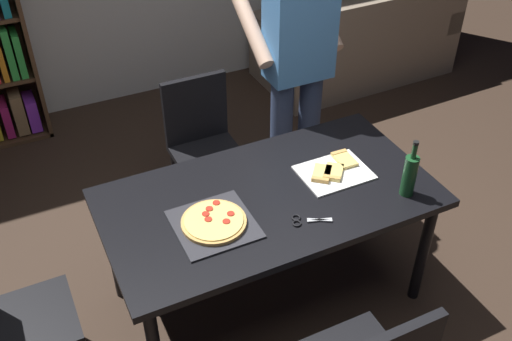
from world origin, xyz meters
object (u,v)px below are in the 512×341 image
object	(u,v)px
chair_left_end	(5,318)
wine_bottle	(410,175)
chair_far_side	(203,139)
couch	(358,45)
pepperoni_pizza_on_tray	(214,223)
dining_table	(269,206)
person_serving_pizza	(297,67)
kitchen_scissors	(305,220)

from	to	relation	value
chair_left_end	wine_bottle	world-z (taller)	wine_bottle
chair_far_side	couch	size ratio (longest dim) A/B	0.52
pepperoni_pizza_on_tray	dining_table	bearing A→B (deg)	14.20
couch	wine_bottle	world-z (taller)	wine_bottle
chair_far_side	pepperoni_pizza_on_tray	bearing A→B (deg)	-108.06
dining_table	wine_bottle	size ratio (longest dim) A/B	5.28
dining_table	couch	bearing A→B (deg)	46.26
chair_far_side	wine_bottle	bearing A→B (deg)	-62.87
person_serving_pizza	wine_bottle	distance (m)	1.01
chair_left_end	dining_table	bearing A→B (deg)	0.00
chair_far_side	wine_bottle	world-z (taller)	wine_bottle
chair_left_end	kitchen_scissors	xyz separation A→B (m)	(1.39, -0.25, 0.24)
pepperoni_pizza_on_tray	chair_left_end	bearing A→B (deg)	175.14
chair_left_end	person_serving_pizza	size ratio (longest dim) A/B	0.51
chair_left_end	couch	xyz separation A→B (m)	(3.22, 1.99, -0.21)
chair_left_end	wine_bottle	xyz separation A→B (m)	(1.95, -0.29, 0.36)
chair_far_side	chair_left_end	xyz separation A→B (m)	(-1.32, -0.93, 0.00)
chair_far_side	person_serving_pizza	distance (m)	0.76
chair_left_end	couch	distance (m)	3.79
dining_table	person_serving_pizza	distance (m)	0.95
kitchen_scissors	wine_bottle	bearing A→B (deg)	-4.05
dining_table	pepperoni_pizza_on_tray	distance (m)	0.35
dining_table	kitchen_scissors	size ratio (longest dim) A/B	8.47
chair_far_side	pepperoni_pizza_on_tray	distance (m)	1.10
chair_left_end	pepperoni_pizza_on_tray	world-z (taller)	chair_left_end
dining_table	wine_bottle	xyz separation A→B (m)	(0.63, -0.29, 0.19)
dining_table	person_serving_pizza	world-z (taller)	person_serving_pizza
chair_left_end	wine_bottle	size ratio (longest dim) A/B	2.85
chair_left_end	couch	bearing A→B (deg)	31.66
chair_far_side	person_serving_pizza	size ratio (longest dim) A/B	0.51
wine_bottle	dining_table	bearing A→B (deg)	155.38
chair_far_side	kitchen_scissors	bearing A→B (deg)	-86.83
couch	wine_bottle	xyz separation A→B (m)	(-1.28, -2.27, 0.57)
chair_left_end	kitchen_scissors	size ratio (longest dim) A/B	4.57
chair_far_side	dining_table	bearing A→B (deg)	-90.00
chair_far_side	couch	world-z (taller)	chair_far_side
chair_left_end	wine_bottle	bearing A→B (deg)	-8.38
dining_table	pepperoni_pizza_on_tray	world-z (taller)	pepperoni_pizza_on_tray
chair_left_end	pepperoni_pizza_on_tray	bearing A→B (deg)	-4.86
dining_table	kitchen_scissors	world-z (taller)	kitchen_scissors
person_serving_pizza	wine_bottle	size ratio (longest dim) A/B	5.54
couch	kitchen_scissors	world-z (taller)	couch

